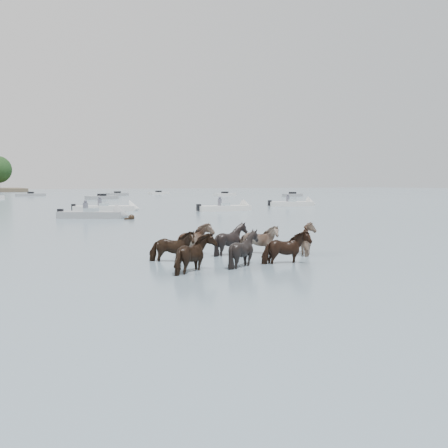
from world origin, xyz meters
name	(u,v)px	position (x,y,z in m)	size (l,w,h in m)	color
ground	(175,264)	(0.00, 0.00, 0.00)	(400.00, 400.00, 0.00)	slate
pony_herd	(238,247)	(2.17, -0.11, 0.41)	(6.58, 4.70, 1.38)	black
swimming_pony	(131,218)	(4.42, 19.50, 0.10)	(0.72, 0.44, 0.44)	black
motorboat_b	(102,215)	(2.90, 21.57, 0.23)	(5.10, 3.97, 1.92)	gray
motorboat_c	(113,209)	(6.06, 30.34, 0.22)	(5.96, 3.36, 1.92)	silver
motorboat_d	(231,208)	(15.75, 26.11, 0.23)	(5.50, 1.86, 1.92)	silver
motorboat_e	(298,204)	(26.59, 31.23, 0.23)	(5.47, 3.00, 1.92)	silver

